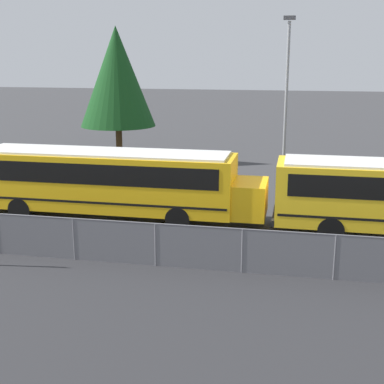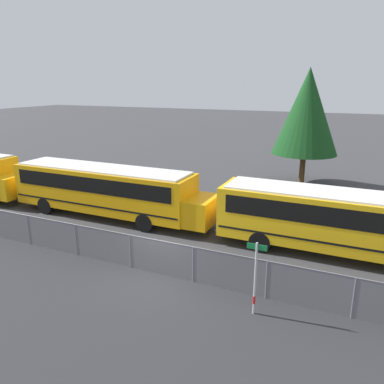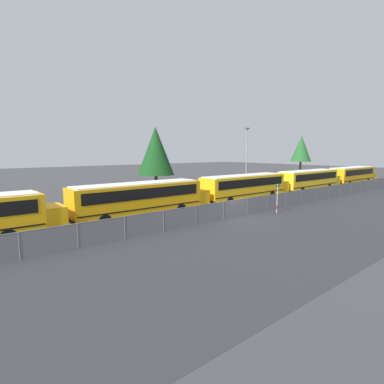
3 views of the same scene
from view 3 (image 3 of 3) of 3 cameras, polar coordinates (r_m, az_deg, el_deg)
ground_plane at (r=26.68m, az=8.30°, el=-4.80°), size 200.00×200.00×0.00m
road_strip at (r=23.17m, az=19.36°, el=-7.09°), size 128.07×12.00×0.01m
fence at (r=26.51m, az=8.33°, el=-3.10°), size 94.14×0.07×1.58m
school_bus_2 at (r=26.25m, az=-9.55°, el=-0.91°), size 13.16×2.62×3.09m
school_bus_3 at (r=35.02m, az=10.21°, el=1.23°), size 13.16×2.62×3.09m
school_bus_4 at (r=45.91m, az=21.50°, el=2.34°), size 13.16×2.62×3.09m
school_bus_5 at (r=58.31m, az=28.30°, el=3.00°), size 13.16×2.62×3.09m
street_sign at (r=29.08m, az=15.92°, el=-1.05°), size 0.70×0.09×2.73m
light_pole at (r=44.57m, az=10.35°, el=6.60°), size 0.60×0.24×9.12m
tree_0 at (r=41.97m, az=-6.94°, el=7.76°), size 5.09×5.09×9.12m
tree_1 at (r=71.95m, az=20.08°, el=7.77°), size 4.44×4.44×9.26m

